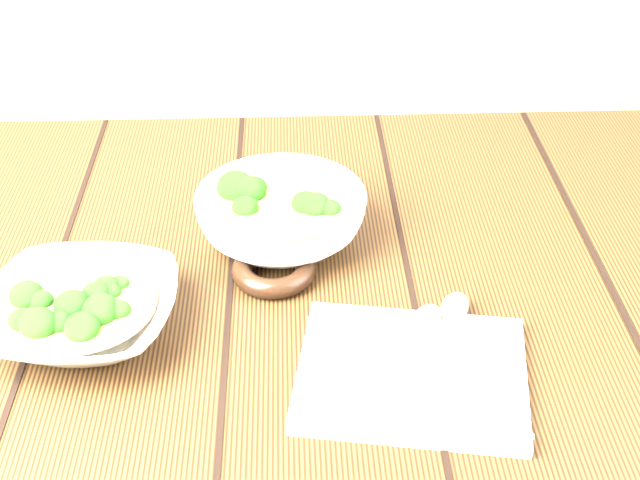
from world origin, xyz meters
TOP-DOWN VIEW (x-y plane):
  - table at (0.00, 0.00)m, footprint 1.20×0.80m
  - soup_bowl_front at (-0.17, -0.08)m, footprint 0.21×0.21m
  - soup_bowl_back at (0.04, 0.08)m, footprint 0.26×0.26m
  - trivet at (0.03, 0.00)m, footprint 0.11×0.11m
  - napkin at (0.16, -0.16)m, footprint 0.25×0.21m
  - spoon_left at (0.17, -0.12)m, footprint 0.10×0.17m
  - spoon_right at (0.21, -0.11)m, footprint 0.08×0.17m

SIDE VIEW (x-z plane):
  - table at x=0.00m, z-range 0.26..1.01m
  - napkin at x=0.16m, z-range 0.75..0.76m
  - trivet at x=0.03m, z-range 0.75..0.77m
  - spoon_left at x=0.17m, z-range 0.76..0.77m
  - spoon_right at x=0.21m, z-range 0.76..0.77m
  - soup_bowl_front at x=-0.17m, z-range 0.75..0.80m
  - soup_bowl_back at x=0.04m, z-range 0.75..0.82m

